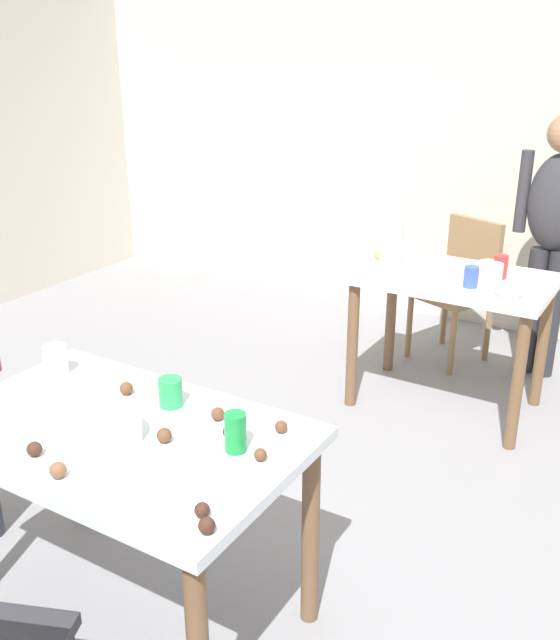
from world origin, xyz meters
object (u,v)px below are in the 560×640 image
object	(u,v)px
mixing_bowl	(107,429)
pitcher_far	(391,243)
dining_table_near	(121,458)
chair_far_table	(461,281)
dining_table_far	(452,298)
person_adult_far	(554,225)
soda_can	(235,432)

from	to	relation	value
mixing_bowl	pitcher_far	size ratio (longest dim) A/B	0.81
dining_table_near	chair_far_table	world-z (taller)	chair_far_table
dining_table_far	chair_far_table	distance (m)	0.71
dining_table_near	person_adult_far	bearing A→B (deg)	75.02
dining_table_far	soda_can	size ratio (longest dim) A/B	8.13
chair_far_table	soda_can	distance (m)	2.67
chair_far_table	soda_can	world-z (taller)	soda_can
chair_far_table	mixing_bowl	xyz separation A→B (m)	(-0.22, -2.81, 0.30)
person_adult_far	chair_far_table	bearing A→B (deg)	-179.19
dining_table_near	pitcher_far	distance (m)	2.04
mixing_bowl	pitcher_far	world-z (taller)	pitcher_far
chair_far_table	pitcher_far	size ratio (longest dim) A/B	3.36
dining_table_far	soda_can	bearing A→B (deg)	-90.33
chair_far_table	pitcher_far	distance (m)	0.83
mixing_bowl	soda_can	xyz separation A→B (m)	(0.36, 0.16, 0.02)
chair_far_table	mixing_bowl	bearing A→B (deg)	-94.41
soda_can	pitcher_far	size ratio (longest dim) A/B	0.47
mixing_bowl	soda_can	world-z (taller)	soda_can
dining_table_far	pitcher_far	distance (m)	0.43
soda_can	pitcher_far	xyz separation A→B (m)	(-0.33, 1.93, 0.07)
dining_table_far	soda_can	xyz separation A→B (m)	(-0.01, -1.98, 0.19)
chair_far_table	dining_table_near	bearing A→B (deg)	-95.01
dining_table_near	dining_table_far	size ratio (longest dim) A/B	1.18
mixing_bowl	pitcher_far	bearing A→B (deg)	88.98
chair_far_table	pitcher_far	xyz separation A→B (m)	(-0.18, -0.72, 0.38)
dining_table_far	chair_far_table	size ratio (longest dim) A/B	1.14
dining_table_near	person_adult_far	xyz separation A→B (m)	(0.73, 2.74, 0.26)
dining_table_near	soda_can	distance (m)	0.43
dining_table_far	soda_can	distance (m)	1.98
chair_far_table	soda_can	bearing A→B (deg)	-86.84
dining_table_far	pitcher_far	size ratio (longest dim) A/B	3.83
chair_far_table	person_adult_far	bearing A→B (deg)	0.81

